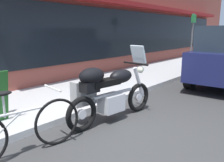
{
  "coord_description": "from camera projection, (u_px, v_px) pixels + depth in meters",
  "views": [
    {
      "loc": [
        -2.74,
        -2.16,
        1.67
      ],
      "look_at": [
        0.62,
        0.67,
        0.7
      ],
      "focal_mm": 36.87,
      "sensor_mm": 36.0,
      "label": 1
    }
  ],
  "objects": [
    {
      "name": "parked_bicycle",
      "position": [
        21.0,
        130.0,
        3.04
      ],
      "size": [
        1.73,
        0.48,
        0.94
      ],
      "color": "black",
      "rests_on": "ground_plane"
    },
    {
      "name": "sidewalk_curb",
      "position": [
        192.0,
        62.0,
        11.93
      ],
      "size": [
        30.0,
        2.5,
        0.12
      ],
      "color": "#B6B6B6",
      "rests_on": "ground_plane"
    },
    {
      "name": "parking_sign_pole",
      "position": [
        192.0,
        36.0,
        9.32
      ],
      "size": [
        0.44,
        0.07,
        2.22
      ],
      "color": "#59595B",
      "rests_on": "sidewalk_curb"
    },
    {
      "name": "touring_motorcycle",
      "position": [
        107.0,
        91.0,
        4.18
      ],
      "size": [
        2.06,
        0.81,
        1.38
      ],
      "color": "black",
      "rests_on": "ground_plane"
    },
    {
      "name": "ground_plane",
      "position": [
        119.0,
        135.0,
        3.76
      ],
      "size": [
        80.0,
        80.0,
        0.0
      ],
      "primitive_type": "plane",
      "color": "#383838"
    }
  ]
}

